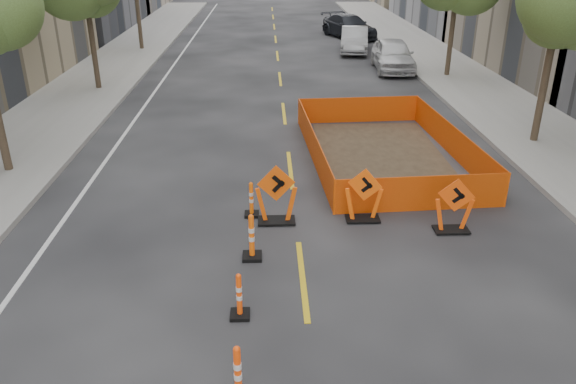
{
  "coord_description": "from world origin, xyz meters",
  "views": [
    {
      "loc": [
        -0.68,
        -5.81,
        6.43
      ],
      "look_at": [
        -0.23,
        5.92,
        1.1
      ],
      "focal_mm": 35.0,
      "sensor_mm": 36.0,
      "label": 1
    }
  ],
  "objects_px": {
    "channelizer_4": "(239,295)",
    "chevron_sign_left": "(276,194)",
    "chevron_sign_center": "(364,195)",
    "parked_car_far": "(349,26)",
    "channelizer_3": "(238,374)",
    "parked_car_mid": "(354,40)",
    "channelizer_6": "(251,199)",
    "channelizer_5": "(252,237)",
    "parked_car_near": "(393,55)",
    "chevron_sign_right": "(454,205)"
  },
  "relations": [
    {
      "from": "chevron_sign_left",
      "to": "parked_car_near",
      "type": "xyz_separation_m",
      "value": [
        6.48,
        17.22,
        0.05
      ]
    },
    {
      "from": "channelizer_5",
      "to": "chevron_sign_left",
      "type": "distance_m",
      "value": 1.79
    },
    {
      "from": "parked_car_near",
      "to": "channelizer_4",
      "type": "bearing_deg",
      "value": -105.7
    },
    {
      "from": "channelizer_3",
      "to": "parked_car_far",
      "type": "distance_m",
      "value": 34.38
    },
    {
      "from": "channelizer_3",
      "to": "chevron_sign_center",
      "type": "distance_m",
      "value": 6.52
    },
    {
      "from": "chevron_sign_right",
      "to": "parked_car_mid",
      "type": "xyz_separation_m",
      "value": [
        1.03,
        23.09,
        0.05
      ]
    },
    {
      "from": "channelizer_3",
      "to": "parked_car_mid",
      "type": "xyz_separation_m",
      "value": [
        5.91,
        28.3,
        0.23
      ]
    },
    {
      "from": "channelizer_3",
      "to": "chevron_sign_right",
      "type": "relative_size",
      "value": 0.74
    },
    {
      "from": "channelizer_5",
      "to": "parked_car_near",
      "type": "distance_m",
      "value": 20.18
    },
    {
      "from": "channelizer_4",
      "to": "chevron_sign_left",
      "type": "height_order",
      "value": "chevron_sign_left"
    },
    {
      "from": "parked_car_mid",
      "to": "parked_car_far",
      "type": "bearing_deg",
      "value": 94.11
    },
    {
      "from": "channelizer_3",
      "to": "parked_car_near",
      "type": "bearing_deg",
      "value": 72.73
    },
    {
      "from": "chevron_sign_right",
      "to": "parked_car_near",
      "type": "xyz_separation_m",
      "value": [
        2.29,
        17.85,
        0.12
      ]
    },
    {
      "from": "channelizer_6",
      "to": "chevron_sign_right",
      "type": "xyz_separation_m",
      "value": [
        4.8,
        -1.03,
        0.23
      ]
    },
    {
      "from": "chevron_sign_right",
      "to": "parked_car_mid",
      "type": "bearing_deg",
      "value": 106.65
    },
    {
      "from": "chevron_sign_left",
      "to": "chevron_sign_right",
      "type": "bearing_deg",
      "value": -15.29
    },
    {
      "from": "channelizer_4",
      "to": "chevron_sign_center",
      "type": "height_order",
      "value": "chevron_sign_center"
    },
    {
      "from": "chevron_sign_right",
      "to": "parked_car_near",
      "type": "relative_size",
      "value": 0.29
    },
    {
      "from": "channelizer_4",
      "to": "chevron_sign_left",
      "type": "bearing_deg",
      "value": 78.64
    },
    {
      "from": "channelizer_3",
      "to": "parked_car_far",
      "type": "xyz_separation_m",
      "value": [
        6.33,
        33.8,
        0.26
      ]
    },
    {
      "from": "channelizer_5",
      "to": "chevron_sign_right",
      "type": "bearing_deg",
      "value": 12.5
    },
    {
      "from": "chevron_sign_center",
      "to": "chevron_sign_right",
      "type": "xyz_separation_m",
      "value": [
        2.04,
        -0.65,
        -0.01
      ]
    },
    {
      "from": "channelizer_6",
      "to": "chevron_sign_center",
      "type": "height_order",
      "value": "chevron_sign_center"
    },
    {
      "from": "channelizer_3",
      "to": "channelizer_5",
      "type": "height_order",
      "value": "channelizer_5"
    },
    {
      "from": "channelizer_5",
      "to": "chevron_sign_right",
      "type": "height_order",
      "value": "chevron_sign_right"
    },
    {
      "from": "chevron_sign_left",
      "to": "chevron_sign_right",
      "type": "relative_size",
      "value": 1.11
    },
    {
      "from": "chevron_sign_left",
      "to": "chevron_sign_center",
      "type": "relative_size",
      "value": 1.09
    },
    {
      "from": "channelizer_4",
      "to": "parked_car_near",
      "type": "relative_size",
      "value": 0.19
    },
    {
      "from": "channelizer_6",
      "to": "channelizer_4",
      "type": "bearing_deg",
      "value": -91.87
    },
    {
      "from": "chevron_sign_center",
      "to": "parked_car_far",
      "type": "distance_m",
      "value": 28.15
    },
    {
      "from": "channelizer_3",
      "to": "parked_car_far",
      "type": "bearing_deg",
      "value": 79.39
    },
    {
      "from": "channelizer_4",
      "to": "chevron_sign_center",
      "type": "relative_size",
      "value": 0.66
    },
    {
      "from": "parked_car_near",
      "to": "parked_car_far",
      "type": "distance_m",
      "value": 10.77
    },
    {
      "from": "chevron_sign_left",
      "to": "channelizer_5",
      "type": "bearing_deg",
      "value": -115.45
    },
    {
      "from": "chevron_sign_center",
      "to": "parked_car_far",
      "type": "bearing_deg",
      "value": 106.92
    },
    {
      "from": "channelizer_6",
      "to": "parked_car_near",
      "type": "relative_size",
      "value": 0.19
    },
    {
      "from": "chevron_sign_right",
      "to": "chevron_sign_center",
      "type": "bearing_deg",
      "value": -178.58
    },
    {
      "from": "channelizer_3",
      "to": "parked_car_mid",
      "type": "height_order",
      "value": "parked_car_mid"
    },
    {
      "from": "channelizer_5",
      "to": "chevron_sign_center",
      "type": "height_order",
      "value": "chevron_sign_center"
    },
    {
      "from": "parked_car_near",
      "to": "parked_car_mid",
      "type": "distance_m",
      "value": 5.38
    },
    {
      "from": "channelizer_4",
      "to": "chevron_sign_left",
      "type": "relative_size",
      "value": 0.61
    },
    {
      "from": "channelizer_5",
      "to": "parked_car_near",
      "type": "xyz_separation_m",
      "value": [
        7.05,
        18.9,
        0.28
      ]
    },
    {
      "from": "chevron_sign_left",
      "to": "chevron_sign_center",
      "type": "distance_m",
      "value": 2.15
    },
    {
      "from": "channelizer_4",
      "to": "parked_car_mid",
      "type": "relative_size",
      "value": 0.21
    },
    {
      "from": "channelizer_4",
      "to": "channelizer_5",
      "type": "height_order",
      "value": "channelizer_5"
    },
    {
      "from": "chevron_sign_center",
      "to": "channelizer_4",
      "type": "bearing_deg",
      "value": -103.45
    },
    {
      "from": "channelizer_3",
      "to": "channelizer_6",
      "type": "relative_size",
      "value": 1.11
    },
    {
      "from": "channelizer_5",
      "to": "chevron_sign_right",
      "type": "xyz_separation_m",
      "value": [
        4.75,
        1.05,
        0.16
      ]
    },
    {
      "from": "channelizer_5",
      "to": "channelizer_6",
      "type": "height_order",
      "value": "channelizer_5"
    },
    {
      "from": "channelizer_6",
      "to": "chevron_sign_left",
      "type": "height_order",
      "value": "chevron_sign_left"
    }
  ]
}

